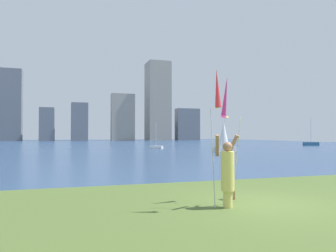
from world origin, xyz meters
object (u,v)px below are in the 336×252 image
Objects in this scene: sailboat_0 at (224,137)px; kite_flag_right at (226,100)px; person at (227,171)px; sailboat_3 at (156,147)px; sailboat_4 at (311,143)px; kite_flag_left at (217,92)px; bag at (229,194)px.

kite_flag_right is at bearing -117.28° from sailboat_0.
person is 0.53× the size of sailboat_3.
kite_flag_right is at bearing -134.10° from sailboat_4.
sailboat_4 reaches higher than sailboat_3.
sailboat_3 is 29.21m from sailboat_4.
person is at bearing 18.44° from kite_flag_left.
person is 0.54× the size of kite_flag_right.
sailboat_0 reaches higher than kite_flag_left.
kite_flag_left is at bearing -102.73° from sailboat_3.
sailboat_0 is (12.05, 23.57, 1.46)m from bag.
person is 1.35m from bag.
kite_flag_left is 1.00× the size of sailboat_3.
kite_flag_right is 52.07m from sailboat_4.
kite_flag_left is 1.01× the size of kite_flag_right.
kite_flag_right is (0.35, 0.75, 2.00)m from person.
kite_flag_right is 34.88m from sailboat_3.
bag is at bearing -101.64° from sailboat_3.
sailboat_4 is at bearing 45.92° from bag.
sailboat_4 reaches higher than kite_flag_right.
kite_flag_left reaches higher than person.
bag is 26.51m from sailboat_0.
sailboat_0 is 27.57m from sailboat_4.
sailboat_3 is at bearing 116.25° from sailboat_0.
sailboat_4 is at bearing 46.01° from kite_flag_left.
kite_flag_right is at bearing -101.91° from sailboat_3.
sailboat_4 is at bearing 53.51° from person.
kite_flag_left is at bearing -130.97° from bag.
sailboat_4 is (23.95, 13.60, -1.24)m from sailboat_0.
person is at bearing -117.22° from sailboat_0.
sailboat_4 is (36.55, 38.10, -0.59)m from person.
bag is (0.55, 0.93, -0.81)m from person.
person is 0.36× the size of sailboat_0.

